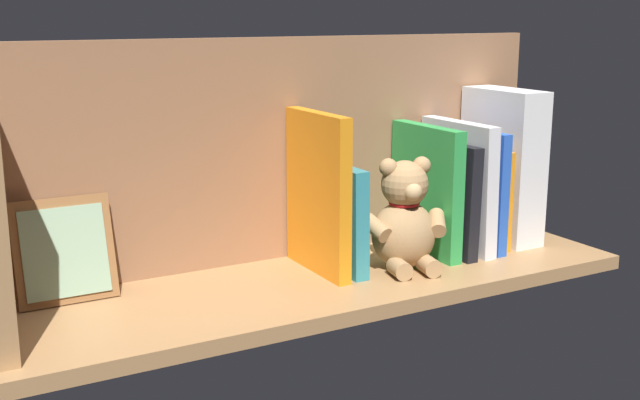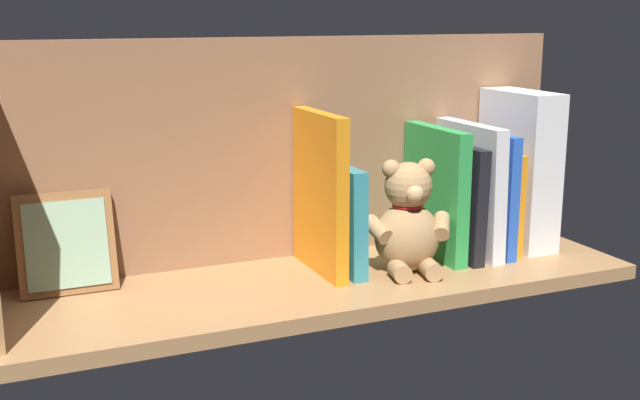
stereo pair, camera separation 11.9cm
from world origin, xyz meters
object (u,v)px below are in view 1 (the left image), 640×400
object	(u,v)px
teddy_bear	(405,220)
dictionary_thick_white	(502,165)
picture_frame_leaning	(64,251)
book_0	(479,194)

from	to	relation	value
teddy_bear	dictionary_thick_white	bearing A→B (deg)	-154.52
teddy_bear	picture_frame_leaning	bearing A→B (deg)	-0.42
dictionary_thick_white	picture_frame_leaning	size ratio (longest dim) A/B	1.81
dictionary_thick_white	book_0	xyz separation A→B (cm)	(4.70, -0.23, -4.73)
dictionary_thick_white	teddy_bear	distance (cm)	25.71
picture_frame_leaning	dictionary_thick_white	bearing A→B (deg)	175.96
picture_frame_leaning	book_0	bearing A→B (deg)	175.88
book_0	teddy_bear	xyz separation A→B (cm)	(19.76, 6.01, -0.69)
teddy_bear	picture_frame_leaning	world-z (taller)	teddy_bear
teddy_bear	picture_frame_leaning	distance (cm)	50.22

